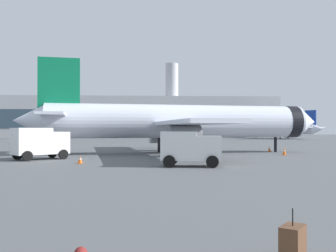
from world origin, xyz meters
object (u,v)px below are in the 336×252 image
(safety_cone_near, at_px, (269,149))
(rolling_suitcase, at_px, (293,242))
(service_truck, at_px, (40,142))
(airplane_taxiing, at_px, (280,129))
(safety_cone_mid, at_px, (80,160))
(airplane_at_gate, at_px, (178,122))
(cargo_van, at_px, (190,147))
(safety_cone_far, at_px, (284,151))

(safety_cone_near, relative_size, rolling_suitcase, 0.57)
(rolling_suitcase, bearing_deg, service_truck, 115.20)
(airplane_taxiing, bearing_deg, safety_cone_mid, -119.48)
(airplane_at_gate, xyz_separation_m, service_truck, (-13.43, -8.12, -2.05))
(safety_cone_near, distance_m, rolling_suitcase, 40.37)
(service_truck, bearing_deg, airplane_at_gate, 31.16)
(service_truck, xyz_separation_m, safety_cone_mid, (4.40, -4.24, -1.30))
(cargo_van, relative_size, safety_cone_near, 7.47)
(safety_cone_near, bearing_deg, airplane_taxiing, 69.08)
(rolling_suitcase, bearing_deg, cargo_van, 89.54)
(cargo_van, height_order, rolling_suitcase, cargo_van)
(rolling_suitcase, bearing_deg, airplane_taxiing, 70.29)
(cargo_van, distance_m, safety_cone_mid, 9.21)
(service_truck, bearing_deg, safety_cone_mid, -43.93)
(service_truck, xyz_separation_m, safety_cone_far, (24.56, 4.61, -1.21))
(airplane_at_gate, xyz_separation_m, safety_cone_mid, (-9.03, -12.36, -3.35))
(cargo_van, distance_m, safety_cone_near, 22.02)
(airplane_taxiing, distance_m, safety_cone_mid, 92.90)
(safety_cone_near, height_order, rolling_suitcase, rolling_suitcase)
(airplane_at_gate, xyz_separation_m, cargo_van, (-0.41, -15.38, -2.21))
(airplane_taxiing, relative_size, safety_cone_mid, 40.51)
(airplane_at_gate, bearing_deg, service_truck, -148.84)
(service_truck, distance_m, cargo_van, 14.91)
(cargo_van, bearing_deg, safety_cone_far, 45.84)
(rolling_suitcase, bearing_deg, airplane_at_gate, 89.08)
(safety_cone_mid, relative_size, safety_cone_far, 0.76)
(safety_cone_far, height_order, rolling_suitcase, rolling_suitcase)
(rolling_suitcase, bearing_deg, safety_cone_mid, 110.12)
(service_truck, xyz_separation_m, rolling_suitcase, (12.87, -27.34, -1.22))
(safety_cone_near, bearing_deg, safety_cone_far, -94.54)
(service_truck, bearing_deg, airplane_taxiing, 56.81)
(airplane_at_gate, height_order, service_truck, airplane_at_gate)
(airplane_at_gate, height_order, rolling_suitcase, airplane_at_gate)
(airplane_at_gate, height_order, cargo_van, airplane_at_gate)
(safety_cone_mid, bearing_deg, cargo_van, -19.31)
(safety_cone_near, bearing_deg, airplane_at_gate, -165.50)
(safety_cone_mid, xyz_separation_m, rolling_suitcase, (8.47, -23.10, 0.09))
(airplane_taxiing, relative_size, safety_cone_far, 30.75)
(safety_cone_near, xyz_separation_m, rolling_suitcase, (-12.21, -38.48, 0.08))
(service_truck, bearing_deg, safety_cone_near, 23.94)
(airplane_at_gate, relative_size, service_truck, 6.98)
(airplane_at_gate, xyz_separation_m, safety_cone_far, (11.13, -3.51, -3.26))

